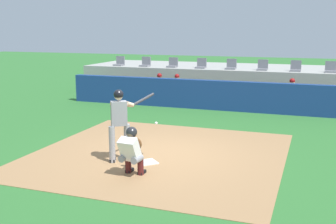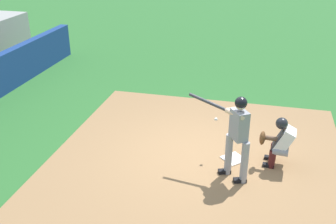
{
  "view_description": "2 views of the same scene",
  "coord_description": "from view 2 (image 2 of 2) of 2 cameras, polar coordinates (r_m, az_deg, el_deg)",
  "views": [
    {
      "loc": [
        3.77,
        -9.76,
        3.23
      ],
      "look_at": [
        0.0,
        0.7,
        1.0
      ],
      "focal_mm": 44.16,
      "sensor_mm": 36.0,
      "label": 1
    },
    {
      "loc": [
        -7.72,
        -1.21,
        4.71
      ],
      "look_at": [
        0.0,
        0.7,
        1.0
      ],
      "focal_mm": 42.77,
      "sensor_mm": 36.0,
      "label": 2
    }
  ],
  "objects": [
    {
      "name": "batter_at_plate",
      "position": [
        7.94,
        9.82,
        -2.93
      ],
      "size": [
        0.75,
        1.34,
        1.8
      ],
      "color": "#99999E",
      "rests_on": "ground"
    },
    {
      "name": "catcher_crouched",
      "position": [
        8.77,
        15.55,
        -3.88
      ],
      "size": [
        0.51,
        1.74,
        1.13
      ],
      "color": "gray",
      "rests_on": "ground"
    },
    {
      "name": "dirt_infield",
      "position": [
        9.12,
        4.3,
        -6.12
      ],
      "size": [
        6.4,
        6.4,
        0.01
      ],
      "primitive_type": "cube",
      "color": "#9E754C",
      "rests_on": "ground"
    },
    {
      "name": "ground_plane",
      "position": [
        9.13,
        4.3,
        -6.15
      ],
      "size": [
        80.0,
        80.0,
        0.0
      ],
      "primitive_type": "plane",
      "color": "#2D6B2D"
    },
    {
      "name": "home_plate",
      "position": [
        9.04,
        9.33,
        -6.58
      ],
      "size": [
        0.62,
        0.62,
        0.02
      ],
      "primitive_type": "cube",
      "rotation": [
        0.0,
        0.0,
        0.79
      ],
      "color": "white",
      "rests_on": "dirt_infield"
    }
  ]
}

